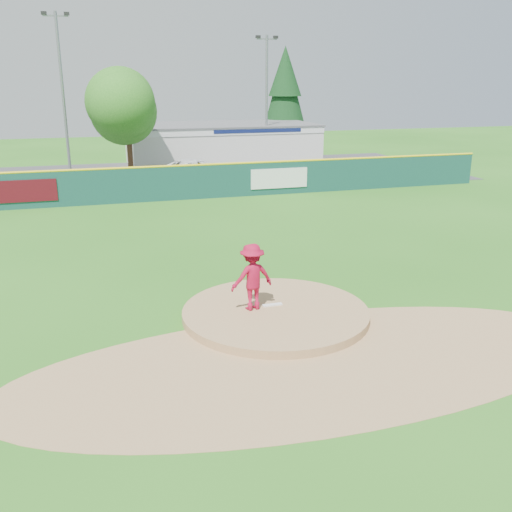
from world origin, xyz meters
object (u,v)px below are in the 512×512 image
object	(u,v)px
conifer_tree	(285,94)
light_pole_left	(63,91)
pitcher	(252,277)
pool_building_grp	(221,144)
deciduous_tree	(127,114)
light_pole_right	(267,96)
van	(197,170)

from	to	relation	value
conifer_tree	light_pole_left	distance (m)	21.03
pitcher	light_pole_left	world-z (taller)	light_pole_left
conifer_tree	light_pole_left	bearing A→B (deg)	-154.65
pool_building_grp	light_pole_left	bearing A→B (deg)	-157.40
deciduous_tree	light_pole_right	bearing A→B (deg)	19.98
deciduous_tree	conifer_tree	size ratio (longest dim) A/B	0.77
pool_building_grp	deciduous_tree	size ratio (longest dim) A/B	2.07
deciduous_tree	conifer_tree	world-z (taller)	conifer_tree
deciduous_tree	light_pole_left	distance (m)	4.72
light_pole_right	van	bearing A→B (deg)	-142.98
deciduous_tree	light_pole_left	size ratio (longest dim) A/B	0.67
van	light_pole_right	xyz separation A→B (m)	(6.59, 4.97, 4.75)
conifer_tree	light_pole_left	world-z (taller)	light_pole_left
conifer_tree	light_pole_left	size ratio (longest dim) A/B	0.86
pool_building_grp	light_pole_right	distance (m)	5.75
van	deciduous_tree	size ratio (longest dim) A/B	0.76
pool_building_grp	light_pole_right	size ratio (longest dim) A/B	1.52
deciduous_tree	van	bearing A→B (deg)	-12.34
pitcher	conifer_tree	bearing A→B (deg)	-120.27
conifer_tree	light_pole_right	distance (m)	8.06
van	pool_building_grp	size ratio (longest dim) A/B	0.37
pool_building_grp	conifer_tree	size ratio (longest dim) A/B	1.60
deciduous_tree	light_pole_right	xyz separation A→B (m)	(11.00, 4.00, 0.99)
light_pole_left	light_pole_right	distance (m)	15.14
van	light_pole_left	distance (m)	10.36
deciduous_tree	light_pole_right	world-z (taller)	light_pole_right
pool_building_grp	deciduous_tree	bearing A→B (deg)	-138.84
conifer_tree	light_pole_left	xyz separation A→B (m)	(-19.00, -9.00, 0.51)
light_pole_right	pitcher	bearing A→B (deg)	-108.55
pitcher	conifer_tree	world-z (taller)	conifer_tree
pool_building_grp	light_pole_right	world-z (taller)	light_pole_right
conifer_tree	light_pole_right	xyz separation A→B (m)	(-4.00, -7.00, 0.00)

